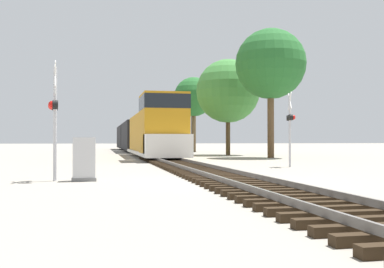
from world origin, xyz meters
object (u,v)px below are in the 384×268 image
object	(u,v)px
tree_far_right	(271,64)
tree_mid_background	(228,91)
relay_cabinet	(84,159)
crossing_signal_near	(54,111)
freight_train	(138,136)
tree_deep_background	(194,97)
crossing_signal_far	(290,121)

from	to	relation	value
tree_far_right	tree_mid_background	size ratio (longest dim) A/B	1.14
relay_cabinet	tree_mid_background	xyz separation A→B (m)	(12.58, 25.51, 5.40)
crossing_signal_near	tree_mid_background	world-z (taller)	tree_mid_background
tree_mid_background	tree_far_right	bearing A→B (deg)	-78.65
freight_train	tree_mid_background	size ratio (longest dim) A/B	5.45
freight_train	tree_mid_background	bearing A→B (deg)	-52.10
crossing_signal_near	tree_deep_background	distance (m)	41.06
tree_far_right	crossing_signal_near	bearing A→B (deg)	-129.81
crossing_signal_far	tree_far_right	distance (m)	13.60
crossing_signal_near	crossing_signal_far	xyz separation A→B (m)	(11.39, 6.02, 0.01)
crossing_signal_near	tree_mid_background	distance (m)	29.00
freight_train	crossing_signal_far	world-z (taller)	freight_train
crossing_signal_near	relay_cabinet	size ratio (longest dim) A/B	2.73
crossing_signal_far	crossing_signal_near	bearing A→B (deg)	131.27
crossing_signal_far	tree_deep_background	xyz separation A→B (m)	(1.63, 32.67, 4.39)
freight_train	tree_far_right	xyz separation A→B (m)	(9.25, -17.29, 5.61)
crossing_signal_near	tree_deep_background	bearing A→B (deg)	155.16
crossing_signal_far	tree_deep_background	size ratio (longest dim) A/B	0.42
relay_cabinet	tree_deep_background	world-z (taller)	tree_deep_background
tree_far_right	crossing_signal_far	bearing A→B (deg)	-106.95
relay_cabinet	crossing_signal_far	bearing A→B (deg)	30.82
freight_train	relay_cabinet	size ratio (longest dim) A/B	33.37
tree_far_right	tree_deep_background	bearing A→B (deg)	95.66
tree_far_right	tree_deep_background	xyz separation A→B (m)	(-2.05, 20.63, -0.75)
freight_train	relay_cabinet	xyz separation A→B (m)	(-4.78, -35.52, -1.21)
freight_train	tree_deep_background	xyz separation A→B (m)	(7.21, 3.33, 4.86)
tree_deep_background	relay_cabinet	bearing A→B (deg)	-107.15
tree_far_right	freight_train	bearing A→B (deg)	118.15
freight_train	tree_deep_background	world-z (taller)	tree_deep_background
crossing_signal_near	relay_cabinet	bearing A→B (deg)	74.53
tree_far_right	tree_deep_background	world-z (taller)	tree_far_right
relay_cabinet	tree_far_right	world-z (taller)	tree_far_right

